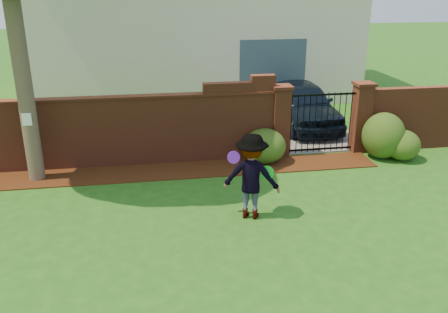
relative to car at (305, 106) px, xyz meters
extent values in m
cube|color=#225615|center=(-3.85, -6.35, -0.70)|extent=(80.00, 80.00, 0.01)
cube|color=#351809|center=(-4.80, -3.01, -0.68)|extent=(11.10, 1.08, 0.03)
cube|color=maroon|center=(-6.00, -2.35, 0.16)|extent=(8.70, 0.25, 1.70)
cube|color=maroon|center=(-2.55, -2.35, 1.16)|extent=(1.80, 0.25, 0.30)
cube|color=maroon|center=(-1.95, -2.35, 1.39)|extent=(0.60, 0.25, 0.16)
cube|color=maroon|center=(-6.00, -2.35, 1.04)|extent=(8.70, 0.31, 0.06)
cube|color=maroon|center=(2.75, -2.35, 0.16)|extent=(4.00, 0.25, 1.70)
cube|color=maroon|center=(-1.45, -2.35, 0.21)|extent=(0.42, 0.42, 1.80)
cube|color=maroon|center=(-1.45, -2.35, 1.15)|extent=(0.50, 0.50, 0.08)
cube|color=maroon|center=(0.75, -2.35, 0.21)|extent=(0.42, 0.42, 1.80)
cube|color=maroon|center=(0.75, -2.35, 1.15)|extent=(0.50, 0.50, 0.08)
cylinder|color=black|center=(-1.16, -2.35, 0.16)|extent=(0.02, 0.02, 1.60)
cylinder|color=black|center=(-1.00, -2.35, 0.16)|extent=(0.02, 0.02, 1.60)
cylinder|color=black|center=(-0.84, -2.35, 0.16)|extent=(0.02, 0.02, 1.60)
cylinder|color=black|center=(-0.67, -2.35, 0.16)|extent=(0.02, 0.02, 1.60)
cylinder|color=black|center=(-0.51, -2.35, 0.16)|extent=(0.02, 0.02, 1.60)
cylinder|color=black|center=(-0.35, -2.35, 0.16)|extent=(0.02, 0.02, 1.60)
cylinder|color=black|center=(-0.19, -2.35, 0.16)|extent=(0.02, 0.02, 1.60)
cylinder|color=black|center=(-0.03, -2.35, 0.16)|extent=(0.02, 0.02, 1.60)
cylinder|color=black|center=(0.14, -2.35, 0.16)|extent=(0.02, 0.02, 1.60)
cylinder|color=black|center=(0.30, -2.35, 0.16)|extent=(0.02, 0.02, 1.60)
cylinder|color=black|center=(0.46, -2.35, 0.16)|extent=(0.02, 0.02, 1.60)
cube|color=black|center=(-0.35, -2.35, -0.57)|extent=(1.78, 0.03, 0.05)
cube|color=black|center=(-0.35, -2.35, 0.91)|extent=(1.78, 0.03, 0.05)
cube|color=slate|center=(-0.35, 1.65, -0.69)|extent=(3.20, 8.00, 0.01)
cube|color=beige|center=(-2.85, 5.65, 2.31)|extent=(12.00, 6.00, 6.00)
cube|color=#384C5B|center=(-0.35, 2.70, 0.51)|extent=(2.40, 0.12, 2.40)
imported|color=black|center=(0.00, 0.00, 0.00)|extent=(1.69, 4.10, 1.39)
cylinder|color=#4D3C2E|center=(-7.45, -2.95, 2.81)|extent=(0.36, 0.36, 7.00)
cube|color=white|center=(-7.45, -3.14, 0.81)|extent=(0.20, 0.01, 0.28)
ellipsoid|color=#214514|center=(-1.96, -2.77, -0.25)|extent=(1.08, 1.08, 0.88)
ellipsoid|color=#214514|center=(1.14, -2.92, -0.09)|extent=(1.09, 1.09, 1.20)
ellipsoid|color=#214514|center=(1.58, -3.15, -0.30)|extent=(0.88, 0.88, 0.79)
imported|color=gray|center=(-2.95, -5.62, 0.16)|extent=(1.25, 0.99, 1.70)
cylinder|color=#611BAA|center=(-3.31, -5.73, 0.63)|extent=(0.25, 0.09, 0.24)
cylinder|color=green|center=(-2.67, -5.75, 0.29)|extent=(0.27, 0.16, 0.27)
camera|label=1|loc=(-4.83, -13.86, 3.74)|focal=38.54mm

